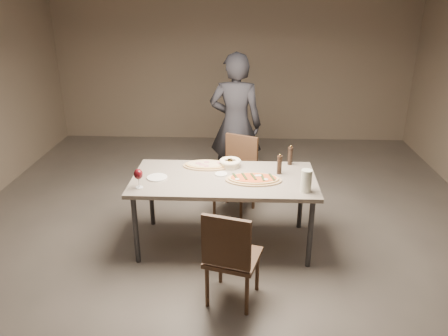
{
  "coord_description": "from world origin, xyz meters",
  "views": [
    {
      "loc": [
        0.17,
        -3.92,
        2.46
      ],
      "look_at": [
        0.0,
        0.0,
        0.85
      ],
      "focal_mm": 35.0,
      "sensor_mm": 36.0,
      "label": 1
    }
  ],
  "objects_px": {
    "pepper_mill_left": "(279,164)",
    "chair_near": "(230,254)",
    "zucchini_pizza": "(254,179)",
    "diner": "(236,125)",
    "chair_far": "(237,170)",
    "dining_table": "(224,183)",
    "ham_pizza": "(207,165)",
    "carafe": "(306,181)",
    "bread_basket": "(230,163)"
  },
  "relations": [
    {
      "from": "carafe",
      "to": "chair_near",
      "type": "height_order",
      "value": "carafe"
    },
    {
      "from": "carafe",
      "to": "chair_near",
      "type": "xyz_separation_m",
      "value": [
        -0.67,
        -0.66,
        -0.36
      ]
    },
    {
      "from": "ham_pizza",
      "to": "carafe",
      "type": "height_order",
      "value": "carafe"
    },
    {
      "from": "bread_basket",
      "to": "carafe",
      "type": "height_order",
      "value": "carafe"
    },
    {
      "from": "zucchini_pizza",
      "to": "chair_near",
      "type": "xyz_separation_m",
      "value": [
        -0.2,
        -0.88,
        -0.28
      ]
    },
    {
      "from": "carafe",
      "to": "zucchini_pizza",
      "type": "bearing_deg",
      "value": 155.26
    },
    {
      "from": "carafe",
      "to": "diner",
      "type": "relative_size",
      "value": 0.12
    },
    {
      "from": "dining_table",
      "to": "ham_pizza",
      "type": "height_order",
      "value": "ham_pizza"
    },
    {
      "from": "dining_table",
      "to": "pepper_mill_left",
      "type": "xyz_separation_m",
      "value": [
        0.55,
        0.12,
        0.16
      ]
    },
    {
      "from": "zucchini_pizza",
      "to": "diner",
      "type": "relative_size",
      "value": 0.31
    },
    {
      "from": "pepper_mill_left",
      "to": "diner",
      "type": "height_order",
      "value": "diner"
    },
    {
      "from": "ham_pizza",
      "to": "diner",
      "type": "distance_m",
      "value": 1.09
    },
    {
      "from": "bread_basket",
      "to": "chair_near",
      "type": "height_order",
      "value": "chair_near"
    },
    {
      "from": "bread_basket",
      "to": "pepper_mill_left",
      "type": "distance_m",
      "value": 0.52
    },
    {
      "from": "zucchini_pizza",
      "to": "chair_far",
      "type": "bearing_deg",
      "value": 102.57
    },
    {
      "from": "pepper_mill_left",
      "to": "ham_pizza",
      "type": "bearing_deg",
      "value": 167.77
    },
    {
      "from": "ham_pizza",
      "to": "carafe",
      "type": "bearing_deg",
      "value": -54.98
    },
    {
      "from": "zucchini_pizza",
      "to": "carafe",
      "type": "xyz_separation_m",
      "value": [
        0.47,
        -0.22,
        0.09
      ]
    },
    {
      "from": "zucchini_pizza",
      "to": "pepper_mill_left",
      "type": "bearing_deg",
      "value": 37.31
    },
    {
      "from": "pepper_mill_left",
      "to": "chair_near",
      "type": "relative_size",
      "value": 0.24
    },
    {
      "from": "dining_table",
      "to": "ham_pizza",
      "type": "bearing_deg",
      "value": 124.32
    },
    {
      "from": "bread_basket",
      "to": "dining_table",
      "type": "bearing_deg",
      "value": -100.59
    },
    {
      "from": "zucchini_pizza",
      "to": "bread_basket",
      "type": "relative_size",
      "value": 2.43
    },
    {
      "from": "chair_far",
      "to": "diner",
      "type": "bearing_deg",
      "value": -61.15
    },
    {
      "from": "dining_table",
      "to": "chair_far",
      "type": "xyz_separation_m",
      "value": [
        0.12,
        0.79,
        -0.19
      ]
    },
    {
      "from": "ham_pizza",
      "to": "chair_far",
      "type": "bearing_deg",
      "value": 34.25
    },
    {
      "from": "carafe",
      "to": "chair_far",
      "type": "height_order",
      "value": "carafe"
    },
    {
      "from": "dining_table",
      "to": "chair_far",
      "type": "relative_size",
      "value": 2.01
    },
    {
      "from": "zucchini_pizza",
      "to": "carafe",
      "type": "bearing_deg",
      "value": -23.03
    },
    {
      "from": "bread_basket",
      "to": "diner",
      "type": "bearing_deg",
      "value": 88.15
    },
    {
      "from": "pepper_mill_left",
      "to": "carafe",
      "type": "height_order",
      "value": "pepper_mill_left"
    },
    {
      "from": "chair_near",
      "to": "chair_far",
      "type": "distance_m",
      "value": 1.74
    },
    {
      "from": "zucchini_pizza",
      "to": "chair_near",
      "type": "relative_size",
      "value": 0.62
    },
    {
      "from": "chair_far",
      "to": "diner",
      "type": "distance_m",
      "value": 0.66
    },
    {
      "from": "dining_table",
      "to": "chair_far",
      "type": "bearing_deg",
      "value": 81.2
    },
    {
      "from": "chair_near",
      "to": "ham_pizza",
      "type": "bearing_deg",
      "value": 118.8
    },
    {
      "from": "dining_table",
      "to": "zucchini_pizza",
      "type": "relative_size",
      "value": 3.29
    },
    {
      "from": "zucchini_pizza",
      "to": "pepper_mill_left",
      "type": "height_order",
      "value": "pepper_mill_left"
    },
    {
      "from": "carafe",
      "to": "chair_near",
      "type": "relative_size",
      "value": 0.24
    },
    {
      "from": "carafe",
      "to": "chair_far",
      "type": "relative_size",
      "value": 0.23
    },
    {
      "from": "chair_near",
      "to": "diner",
      "type": "xyz_separation_m",
      "value": [
        -0.0,
        2.27,
        0.4
      ]
    },
    {
      "from": "dining_table",
      "to": "chair_near",
      "type": "bearing_deg",
      "value": -84.49
    },
    {
      "from": "dining_table",
      "to": "bread_basket",
      "type": "distance_m",
      "value": 0.3
    },
    {
      "from": "pepper_mill_left",
      "to": "chair_near",
      "type": "distance_m",
      "value": 1.21
    },
    {
      "from": "dining_table",
      "to": "pepper_mill_left",
      "type": "relative_size",
      "value": 8.58
    },
    {
      "from": "carafe",
      "to": "chair_far",
      "type": "xyz_separation_m",
      "value": [
        -0.64,
        1.08,
        -0.35
      ]
    },
    {
      "from": "ham_pizza",
      "to": "bread_basket",
      "type": "bearing_deg",
      "value": -24.35
    },
    {
      "from": "bread_basket",
      "to": "carafe",
      "type": "bearing_deg",
      "value": -38.51
    },
    {
      "from": "bread_basket",
      "to": "ham_pizza",
      "type": "bearing_deg",
      "value": -179.98
    },
    {
      "from": "dining_table",
      "to": "diner",
      "type": "xyz_separation_m",
      "value": [
        0.09,
        1.32,
        0.2
      ]
    }
  ]
}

